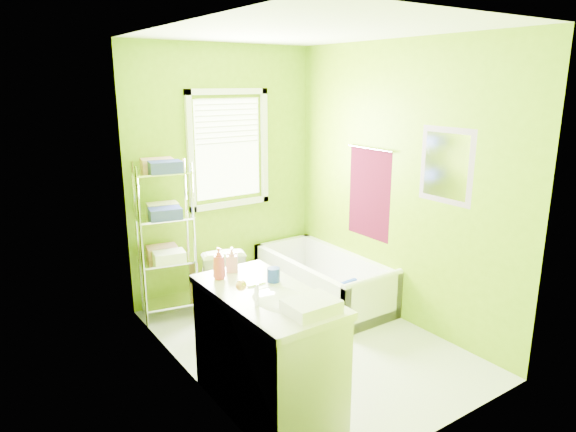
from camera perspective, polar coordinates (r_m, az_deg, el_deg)
ground at (r=4.67m, az=1.92°, el=-13.80°), size 2.90×2.90×0.00m
room_envelope at (r=4.16m, az=2.10°, el=5.26°), size 2.14×2.94×2.62m
window at (r=5.37m, az=-6.63°, el=8.07°), size 0.92×0.05×1.22m
door at (r=2.96m, az=-2.72°, el=-9.90°), size 0.09×0.80×2.00m
right_wall_decor at (r=4.86m, az=12.08°, el=3.63°), size 0.04×1.48×1.17m
bathtub at (r=5.41m, az=4.08°, el=-7.81°), size 0.72×1.55×0.50m
toilet at (r=5.14m, az=-7.61°, el=-6.77°), size 0.59×0.79×0.71m
vanity at (r=3.63m, az=-2.29°, el=-14.40°), size 0.59×1.16×1.10m
wire_shelf_unit at (r=4.95m, az=-13.39°, el=-0.82°), size 0.56×0.46×1.54m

